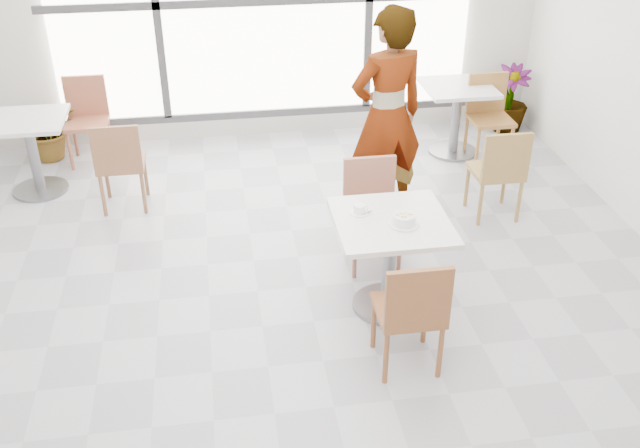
{
  "coord_description": "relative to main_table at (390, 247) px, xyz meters",
  "views": [
    {
      "loc": [
        -0.6,
        -4.15,
        3.29
      ],
      "look_at": [
        0.0,
        -0.3,
        1.0
      ],
      "focal_mm": 40.62,
      "sensor_mm": 36.0,
      "label": 1
    }
  ],
  "objects": [
    {
      "name": "floor",
      "position": [
        -0.57,
        -0.1,
        -0.52
      ],
      "size": [
        7.0,
        7.0,
        0.0
      ],
      "primitive_type": "plane",
      "color": "#9E9EA5",
      "rests_on": "ground"
    },
    {
      "name": "window",
      "position": [
        -0.57,
        3.33,
        0.98
      ],
      "size": [
        4.6,
        0.07,
        2.52
      ],
      "color": "white",
      "rests_on": "ground"
    },
    {
      "name": "main_table",
      "position": [
        0.0,
        0.0,
        0.0
      ],
      "size": [
        0.8,
        0.8,
        0.75
      ],
      "color": "silver",
      "rests_on": "ground"
    },
    {
      "name": "chair_near",
      "position": [
        -0.03,
        -0.71,
        -0.02
      ],
      "size": [
        0.42,
        0.42,
        0.87
      ],
      "rotation": [
        0.0,
        0.0,
        3.14
      ],
      "color": "brown",
      "rests_on": "ground"
    },
    {
      "name": "chair_far",
      "position": [
        0.01,
        0.67,
        -0.02
      ],
      "size": [
        0.42,
        0.42,
        0.87
      ],
      "color": "#9C5F4B",
      "rests_on": "ground"
    },
    {
      "name": "oatmeal_bowl",
      "position": [
        0.06,
        -0.08,
        0.27
      ],
      "size": [
        0.21,
        0.21,
        0.09
      ],
      "color": "white",
      "rests_on": "main_table"
    },
    {
      "name": "coffee_cup",
      "position": [
        -0.21,
        0.12,
        0.26
      ],
      "size": [
        0.16,
        0.13,
        0.07
      ],
      "color": "white",
      "rests_on": "main_table"
    },
    {
      "name": "person",
      "position": [
        0.29,
        1.4,
        0.43
      ],
      "size": [
        0.79,
        0.62,
        1.9
      ],
      "primitive_type": "imported",
      "rotation": [
        0.0,
        0.0,
        3.41
      ],
      "color": "black",
      "rests_on": "ground"
    },
    {
      "name": "bg_table_left",
      "position": [
        -2.9,
        2.33,
        -0.04
      ],
      "size": [
        0.7,
        0.7,
        0.75
      ],
      "color": "silver",
      "rests_on": "ground"
    },
    {
      "name": "bg_table_right",
      "position": [
        1.34,
        2.57,
        -0.04
      ],
      "size": [
        0.7,
        0.7,
        0.75
      ],
      "color": "silver",
      "rests_on": "ground"
    },
    {
      "name": "bg_chair_left_near",
      "position": [
        -2.04,
        1.83,
        -0.02
      ],
      "size": [
        0.42,
        0.42,
        0.87
      ],
      "rotation": [
        0.0,
        0.0,
        3.14
      ],
      "color": "brown",
      "rests_on": "ground"
    },
    {
      "name": "bg_chair_left_far",
      "position": [
        -2.47,
        3.02,
        -0.02
      ],
      "size": [
        0.42,
        0.42,
        0.87
      ],
      "color": "#A35840",
      "rests_on": "ground"
    },
    {
      "name": "bg_chair_right_near",
      "position": [
        1.27,
        1.15,
        -0.02
      ],
      "size": [
        0.42,
        0.42,
        0.87
      ],
      "rotation": [
        0.0,
        0.0,
        3.14
      ],
      "color": "olive",
      "rests_on": "ground"
    },
    {
      "name": "bg_chair_right_far",
      "position": [
        1.65,
        2.47,
        -0.02
      ],
      "size": [
        0.42,
        0.42,
        0.87
      ],
      "color": "#9D6A34",
      "rests_on": "ground"
    },
    {
      "name": "plant_left",
      "position": [
        -2.9,
        3.1,
        -0.19
      ],
      "size": [
        0.65,
        0.58,
        0.66
      ],
      "primitive_type": "imported",
      "rotation": [
        0.0,
        0.0,
        0.12
      ],
      "color": "#3C743E",
      "rests_on": "ground"
    },
    {
      "name": "plant_right",
      "position": [
        2.13,
        3.07,
        -0.14
      ],
      "size": [
        0.56,
        0.56,
        0.76
      ],
      "primitive_type": "imported",
      "rotation": [
        0.0,
        0.0,
        -0.42
      ],
      "color": "#3D8D40",
      "rests_on": "ground"
    }
  ]
}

